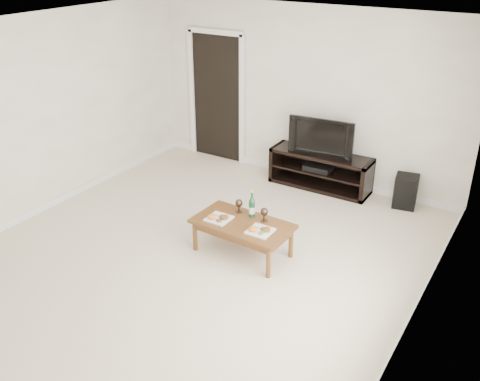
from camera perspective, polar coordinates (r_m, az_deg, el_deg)
name	(u,v)px	position (r m, az deg, el deg)	size (l,w,h in m)	color
floor	(199,255)	(6.44, -4.40, -6.83)	(5.50, 5.50, 0.00)	beige
back_wall	(305,95)	(8.12, 6.90, 10.11)	(5.00, 0.04, 2.60)	white
ceiling	(190,28)	(5.50, -5.34, 16.87)	(5.00, 5.50, 0.04)	white
doorway	(217,98)	(8.90, -2.47, 9.80)	(0.90, 0.02, 2.05)	black
media_console	(320,170)	(8.06, 8.56, 2.13)	(1.51, 0.45, 0.55)	black
television	(323,135)	(7.85, 8.82, 5.82)	(0.96, 0.13, 0.55)	black
av_receiver	(319,167)	(8.04, 8.38, 2.47)	(0.40, 0.30, 0.08)	black
subwoofer	(406,191)	(7.77, 17.26, -0.07)	(0.31, 0.31, 0.46)	black
coffee_table	(243,238)	(6.34, 0.27, -5.07)	(1.15, 0.63, 0.42)	brown
plate_left	(219,217)	(6.29, -2.29, -2.81)	(0.27, 0.27, 0.07)	white
plate_right	(260,229)	(6.03, 2.17, -4.14)	(0.27, 0.27, 0.07)	white
wine_bottle	(252,203)	(6.28, 1.29, -1.37)	(0.07, 0.07, 0.35)	#103C20
goblet_left	(239,206)	(6.42, -0.12, -1.64)	(0.09, 0.09, 0.17)	#3D2E21
goblet_right	(264,214)	(6.23, 2.59, -2.56)	(0.09, 0.09, 0.17)	#3D2E21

